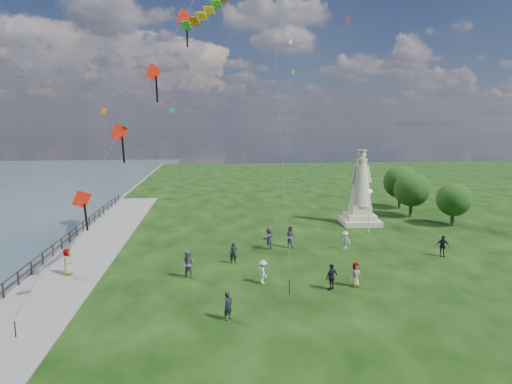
{
  "coord_description": "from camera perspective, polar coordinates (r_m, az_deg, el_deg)",
  "views": [
    {
      "loc": [
        -4.08,
        -21.17,
        10.16
      ],
      "look_at": [
        -1.0,
        8.0,
        5.5
      ],
      "focal_mm": 30.0,
      "sensor_mm": 36.0,
      "label": 1
    }
  ],
  "objects": [
    {
      "name": "lamppost",
      "position": [
        41.54,
        14.94,
        -1.2
      ],
      "size": [
        0.39,
        0.39,
        4.16
      ],
      "color": "silver",
      "rests_on": "ground"
    },
    {
      "name": "person_6",
      "position": [
        31.73,
        -3.03,
        -8.17
      ],
      "size": [
        0.61,
        0.44,
        1.57
      ],
      "primitive_type": "imported",
      "rotation": [
        0.0,
        0.0,
        -0.13
      ],
      "color": "black",
      "rests_on": "ground"
    },
    {
      "name": "person_2",
      "position": [
        27.97,
        0.95,
        -10.61
      ],
      "size": [
        0.74,
        1.08,
        1.52
      ],
      "primitive_type": "imported",
      "rotation": [
        0.0,
        0.0,
        1.83
      ],
      "color": "silver",
      "rests_on": "ground"
    },
    {
      "name": "person_4",
      "position": [
        28.12,
        13.13,
        -10.67
      ],
      "size": [
        0.86,
        0.63,
        1.59
      ],
      "primitive_type": "imported",
      "rotation": [
        0.0,
        0.0,
        0.22
      ],
      "color": "#595960",
      "rests_on": "ground"
    },
    {
      "name": "person_3",
      "position": [
        27.33,
        10.05,
        -11.06
      ],
      "size": [
        1.1,
        0.97,
        1.68
      ],
      "primitive_type": "imported",
      "rotation": [
        0.0,
        0.0,
        3.74
      ],
      "color": "black",
      "rests_on": "ground"
    },
    {
      "name": "person_7",
      "position": [
        35.8,
        4.58,
        -5.92
      ],
      "size": [
        1.02,
        1.07,
        1.89
      ],
      "primitive_type": "imported",
      "rotation": [
        0.0,
        0.0,
        2.25
      ],
      "color": "#595960",
      "rests_on": "ground"
    },
    {
      "name": "person_0",
      "position": [
        23.16,
        -3.75,
        -14.92
      ],
      "size": [
        0.65,
        0.65,
        1.53
      ],
      "primitive_type": "imported",
      "rotation": [
        0.0,
        0.0,
        0.78
      ],
      "color": "black",
      "rests_on": "ground"
    },
    {
      "name": "small_kites",
      "position": [
        45.36,
        2.3,
        16.33
      ],
      "size": [
        30.32,
        18.53,
        33.79
      ],
      "color": "teal",
      "rests_on": "ground"
    },
    {
      "name": "person_1",
      "position": [
        29.1,
        -9.01,
        -9.55
      ],
      "size": [
        1.08,
        0.92,
        1.89
      ],
      "primitive_type": "imported",
      "rotation": [
        0.0,
        0.0,
        -0.47
      ],
      "color": "#595960",
      "rests_on": "ground"
    },
    {
      "name": "person_9",
      "position": [
        36.35,
        23.6,
        -6.61
      ],
      "size": [
        1.06,
        0.69,
        1.68
      ],
      "primitive_type": "imported",
      "rotation": [
        0.0,
        0.0,
        -0.2
      ],
      "color": "black",
      "rests_on": "ground"
    },
    {
      "name": "person_11",
      "position": [
        35.21,
        1.75,
        -6.13
      ],
      "size": [
        1.68,
        1.87,
        1.91
      ],
      "primitive_type": "imported",
      "rotation": [
        0.0,
        0.0,
        4.06
      ],
      "color": "#595960",
      "rests_on": "ground"
    },
    {
      "name": "tree_row",
      "position": [
        51.09,
        20.51,
        0.5
      ],
      "size": [
        5.86,
        13.02,
        5.31
      ],
      "color": "#382314",
      "rests_on": "ground"
    },
    {
      "name": "waterfront",
      "position": [
        33.75,
        -25.37,
        -9.51
      ],
      "size": [
        200.0,
        200.0,
        1.51
      ],
      "color": "#384A54",
      "rests_on": "ground"
    },
    {
      "name": "statue",
      "position": [
        44.97,
        13.76,
        -0.57
      ],
      "size": [
        3.95,
        3.95,
        7.59
      ],
      "rotation": [
        0.0,
        0.0,
        -0.06
      ],
      "color": "tan",
      "rests_on": "ground"
    },
    {
      "name": "person_10",
      "position": [
        31.85,
        -23.85,
        -8.65
      ],
      "size": [
        0.55,
        0.89,
        1.82
      ],
      "primitive_type": "imported",
      "rotation": [
        0.0,
        0.0,
        1.57
      ],
      "color": "#595960",
      "rests_on": "ground"
    },
    {
      "name": "red_kite_train",
      "position": [
        26.09,
        -13.9,
        14.22
      ],
      "size": [
        10.12,
        9.35,
        20.45
      ],
      "color": "black",
      "rests_on": "ground"
    },
    {
      "name": "person_8",
      "position": [
        35.95,
        11.78,
        -6.34
      ],
      "size": [
        1.05,
        1.04,
        1.51
      ],
      "primitive_type": "imported",
      "rotation": [
        0.0,
        0.0,
        -0.78
      ],
      "color": "silver",
      "rests_on": "ground"
    }
  ]
}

